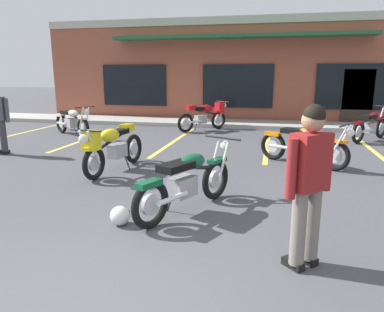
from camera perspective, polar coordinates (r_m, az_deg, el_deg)
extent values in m
plane|color=#47474C|center=(6.43, -1.22, -4.85)|extent=(80.00, 80.00, 0.00)
cube|color=#A8A59E|center=(14.05, 6.57, 5.07)|extent=(22.00, 1.80, 0.14)
cube|color=brown|center=(17.93, 8.19, 13.06)|extent=(16.43, 6.00, 4.11)
cube|color=#B2AD9E|center=(15.05, 7.42, 20.43)|extent=(16.43, 0.06, 0.30)
cube|color=black|center=(15.96, -9.01, 10.90)|extent=(2.80, 0.06, 1.70)
cube|color=black|center=(14.92, 7.13, 10.83)|extent=(2.80, 0.06, 1.70)
cube|color=black|center=(15.12, 24.14, 9.85)|extent=(2.80, 0.06, 1.70)
cube|color=#33281E|center=(15.17, 24.51, 8.30)|extent=(1.10, 0.06, 2.10)
cube|color=#235933|center=(14.56, 7.18, 18.12)|extent=(9.86, 0.90, 0.12)
cube|color=#DBCC4C|center=(13.25, -25.63, 3.13)|extent=(0.12, 4.80, 0.01)
cube|color=#DBCC4C|center=(11.79, -15.31, 2.88)|extent=(0.12, 4.80, 0.01)
cube|color=#DBCC4C|center=(10.80, -2.63, 2.44)|extent=(0.12, 4.80, 0.01)
cube|color=#DBCC4C|center=(10.43, 11.72, 1.81)|extent=(0.12, 4.80, 0.01)
cube|color=#DBCC4C|center=(10.74, 26.16, 1.06)|extent=(0.12, 4.80, 0.01)
torus|color=black|center=(4.71, -6.53, -7.56)|extent=(0.37, 0.62, 0.64)
cylinder|color=#B7B7BC|center=(4.71, -6.53, -7.56)|extent=(0.18, 0.29, 0.29)
torus|color=black|center=(5.75, 3.69, -3.68)|extent=(0.37, 0.62, 0.64)
cylinder|color=#B7B7BC|center=(5.75, 3.69, -3.68)|extent=(0.18, 0.29, 0.29)
cylinder|color=silver|center=(5.80, 3.57, -0.27)|extent=(0.18, 0.31, 0.66)
cylinder|color=silver|center=(5.70, 5.05, -0.53)|extent=(0.18, 0.31, 0.66)
cylinder|color=black|center=(5.75, 4.81, 2.85)|extent=(0.61, 0.32, 0.03)
sphere|color=silver|center=(5.84, 5.22, 1.61)|extent=(0.23, 0.23, 0.17)
cube|color=#0F4C2D|center=(5.71, 3.96, -0.70)|extent=(0.28, 0.38, 0.06)
cube|color=#9E9EA3|center=(5.12, -1.46, -4.82)|extent=(0.39, 0.46, 0.28)
cylinder|color=silver|center=(4.78, -3.04, -6.64)|extent=(0.30, 0.53, 0.07)
cylinder|color=black|center=(5.20, -0.06, -1.78)|extent=(0.47, 0.87, 0.26)
ellipsoid|color=#0F4C2D|center=(5.20, 0.08, -0.88)|extent=(0.44, 0.55, 0.22)
cube|color=black|center=(4.93, -2.53, -1.65)|extent=(0.48, 0.59, 0.10)
cube|color=#0F4C2D|center=(4.60, -6.79, -4.36)|extent=(0.30, 0.39, 0.08)
cylinder|color=black|center=(5.27, -3.45, -7.31)|extent=(0.13, 0.08, 0.29)
torus|color=black|center=(12.90, -19.76, 4.83)|extent=(0.59, 0.43, 0.64)
cylinder|color=#B7B7BC|center=(12.90, -19.76, 4.83)|extent=(0.28, 0.20, 0.29)
torus|color=black|center=(11.62, -16.67, 4.24)|extent=(0.59, 0.43, 0.64)
cylinder|color=#B7B7BC|center=(11.62, -16.67, 4.24)|extent=(0.28, 0.20, 0.29)
cylinder|color=silver|center=(11.54, -16.13, 5.81)|extent=(0.30, 0.21, 0.66)
cylinder|color=silver|center=(11.45, -16.92, 5.72)|extent=(0.30, 0.21, 0.66)
cylinder|color=black|center=(11.39, -16.43, 7.33)|extent=(0.38, 0.58, 0.03)
sphere|color=silver|center=(11.34, -16.19, 6.61)|extent=(0.23, 0.23, 0.17)
cube|color=beige|center=(11.55, -16.66, 5.69)|extent=(0.38, 0.31, 0.06)
cube|color=#9E9EA3|center=(12.32, -18.49, 4.95)|extent=(0.47, 0.42, 0.28)
cylinder|color=silver|center=(12.59, -19.81, 4.83)|extent=(0.50, 0.35, 0.07)
cylinder|color=black|center=(12.11, -18.14, 6.00)|extent=(0.83, 0.55, 0.26)
ellipsoid|color=beige|center=(12.08, -18.12, 6.37)|extent=(0.54, 0.48, 0.22)
cube|color=black|center=(12.40, -18.89, 6.46)|extent=(0.59, 0.51, 0.10)
cube|color=beige|center=(12.88, -19.89, 6.07)|extent=(0.39, 0.33, 0.08)
cylinder|color=black|center=(12.49, -17.81, 3.89)|extent=(0.09, 0.13, 0.29)
torus|color=black|center=(11.32, 24.59, 3.39)|extent=(0.47, 0.57, 0.64)
cylinder|color=#B7B7BC|center=(11.32, 24.59, 3.39)|extent=(0.22, 0.26, 0.29)
torus|color=black|center=(12.62, 27.51, 3.97)|extent=(0.47, 0.57, 0.64)
cylinder|color=#B7B7BC|center=(12.62, 27.51, 3.97)|extent=(0.22, 0.26, 0.29)
cylinder|color=silver|center=(12.71, 27.47, 5.48)|extent=(0.23, 0.28, 0.66)
cube|color=maroon|center=(12.63, 27.72, 5.33)|extent=(0.33, 0.37, 0.06)
cube|color=#9E9EA3|center=(11.89, 26.00, 4.05)|extent=(0.44, 0.46, 0.28)
cylinder|color=silver|center=(11.50, 25.83, 3.61)|extent=(0.39, 0.48, 0.07)
cylinder|color=black|center=(12.04, 26.52, 5.25)|extent=(0.63, 0.78, 0.26)
ellipsoid|color=maroon|center=(12.05, 26.60, 5.63)|extent=(0.50, 0.54, 0.22)
cube|color=black|center=(11.72, 25.87, 5.54)|extent=(0.54, 0.58, 0.10)
cube|color=maroon|center=(11.27, 24.68, 4.79)|extent=(0.35, 0.38, 0.08)
cylinder|color=black|center=(11.94, 24.96, 2.91)|extent=(0.12, 0.10, 0.29)
torus|color=black|center=(8.56, 12.57, 1.54)|extent=(0.60, 0.42, 0.64)
cylinder|color=#B7B7BC|center=(8.56, 12.57, 1.54)|extent=(0.28, 0.20, 0.29)
torus|color=black|center=(7.93, 21.45, 0.06)|extent=(0.60, 0.42, 0.64)
cylinder|color=#B7B7BC|center=(7.93, 21.45, 0.06)|extent=(0.28, 0.20, 0.29)
cylinder|color=silver|center=(7.92, 22.56, 2.31)|extent=(0.30, 0.21, 0.66)
cylinder|color=silver|center=(7.75, 22.06, 2.14)|extent=(0.30, 0.21, 0.66)
cylinder|color=black|center=(7.76, 23.06, 4.47)|extent=(0.37, 0.58, 0.03)
sphere|color=silver|center=(7.75, 23.52, 3.37)|extent=(0.23, 0.23, 0.17)
cube|color=orange|center=(7.86, 21.90, 2.15)|extent=(0.38, 0.31, 0.06)
cube|color=#9E9EA3|center=(8.24, 16.39, 1.46)|extent=(0.47, 0.41, 0.28)
cylinder|color=silver|center=(8.30, 13.66, 1.42)|extent=(0.51, 0.35, 0.07)
cylinder|color=black|center=(8.11, 17.74, 2.92)|extent=(0.84, 0.54, 0.26)
ellipsoid|color=orange|center=(8.09, 17.91, 3.46)|extent=(0.55, 0.47, 0.22)
cube|color=black|center=(8.25, 15.67, 3.78)|extent=(0.59, 0.51, 0.10)
cube|color=orange|center=(8.53, 12.55, 3.41)|extent=(0.39, 0.32, 0.08)
cylinder|color=black|center=(8.48, 16.43, -0.03)|extent=(0.09, 0.13, 0.29)
torus|color=black|center=(12.22, -1.00, 5.17)|extent=(0.49, 0.55, 0.64)
cylinder|color=#B7B7BC|center=(12.22, -1.00, 5.17)|extent=(0.23, 0.26, 0.29)
torus|color=black|center=(13.10, 4.15, 5.66)|extent=(0.49, 0.55, 0.64)
cylinder|color=#B7B7BC|center=(13.10, 4.15, 5.66)|extent=(0.23, 0.26, 0.29)
cylinder|color=silver|center=(13.20, 4.25, 7.11)|extent=(0.25, 0.28, 0.66)
cylinder|color=silver|center=(13.06, 4.77, 7.04)|extent=(0.25, 0.28, 0.66)
cylinder|color=black|center=(13.15, 4.79, 8.48)|extent=(0.52, 0.45, 0.03)
sphere|color=silver|center=(13.22, 5.05, 7.89)|extent=(0.24, 0.24, 0.17)
cube|color=#B70F14|center=(13.09, 4.30, 6.98)|extent=(0.34, 0.36, 0.06)
cube|color=#9E9EA3|center=(12.59, 1.38, 5.76)|extent=(0.44, 0.46, 0.28)
cylinder|color=silver|center=(12.26, 0.41, 5.39)|extent=(0.41, 0.46, 0.07)
cylinder|color=black|center=(12.68, 2.10, 6.90)|extent=(0.66, 0.75, 0.26)
ellipsoid|color=#B70F14|center=(12.70, 2.25, 7.45)|extent=(0.57, 0.59, 0.26)
cube|color=#B70F14|center=(13.08, 4.35, 7.59)|extent=(0.37, 0.36, 0.36)
cube|color=black|center=(12.48, 1.02, 7.46)|extent=(0.44, 0.46, 0.10)
cube|color=#B70F14|center=(12.30, -0.09, 7.57)|extent=(0.36, 0.37, 0.16)
cylinder|color=black|center=(12.72, 0.62, 4.66)|extent=(0.12, 0.11, 0.29)
torus|color=black|center=(8.17, -9.15, 1.15)|extent=(0.20, 0.65, 0.64)
cylinder|color=#B7B7BC|center=(8.17, -9.15, 1.15)|extent=(0.10, 0.29, 0.29)
torus|color=black|center=(7.00, -15.10, -1.10)|extent=(0.20, 0.65, 0.64)
cylinder|color=#B7B7BC|center=(7.00, -15.10, -1.10)|extent=(0.10, 0.29, 0.29)
cylinder|color=silver|center=(6.80, -15.14, 1.26)|extent=(0.09, 0.33, 0.66)
cylinder|color=silver|center=(6.91, -16.35, 1.36)|extent=(0.09, 0.33, 0.66)
cylinder|color=black|center=(6.74, -16.32, 3.85)|extent=(0.66, 0.13, 0.03)
sphere|color=silver|center=(6.70, -16.66, 2.56)|extent=(0.19, 0.19, 0.17)
cube|color=yellow|center=(6.91, -15.44, 1.24)|extent=(0.19, 0.38, 0.06)
cube|color=#9E9EA3|center=(7.62, -11.60, 0.82)|extent=(0.30, 0.43, 0.28)
cylinder|color=silver|center=(8.01, -11.00, 1.14)|extent=(0.15, 0.55, 0.07)
cylinder|color=black|center=(7.41, -12.52, 2.34)|extent=(0.20, 0.94, 0.26)
ellipsoid|color=yellow|center=(7.36, -12.73, 3.20)|extent=(0.37, 0.56, 0.26)
cube|color=yellow|center=(6.87, -15.56, 2.37)|extent=(0.31, 0.28, 0.36)
cube|color=black|center=(7.64, -11.32, 3.76)|extent=(0.30, 0.43, 0.10)
cube|color=yellow|center=(7.88, -10.16, 4.38)|extent=(0.25, 0.35, 0.16)
cylinder|color=black|center=(7.64, -10.09, -1.08)|extent=(0.14, 0.04, 0.29)
cube|color=black|center=(10.14, -27.10, 0.54)|extent=(0.16, 0.26, 0.08)
cylinder|color=#38383D|center=(10.03, -27.44, 2.84)|extent=(0.18, 0.18, 0.80)
cylinder|color=#4C4C51|center=(9.89, -27.02, 6.40)|extent=(0.12, 0.12, 0.58)
cube|color=black|center=(4.04, 15.52, -15.95)|extent=(0.24, 0.24, 0.08)
cube|color=black|center=(4.17, 17.48, -15.10)|extent=(0.24, 0.24, 0.08)
cylinder|color=slate|center=(3.83, 16.34, -10.65)|extent=(0.21, 0.21, 0.80)
cylinder|color=slate|center=(3.97, 18.33, -9.93)|extent=(0.21, 0.21, 0.80)
cube|color=maroon|center=(3.70, 18.03, -0.83)|extent=(0.43, 0.42, 0.56)
cylinder|color=maroon|center=(3.53, 15.31, -1.97)|extent=(0.14, 0.14, 0.58)
cylinder|color=maroon|center=(3.90, 20.41, -0.94)|extent=(0.14, 0.14, 0.58)
sphere|color=#A07556|center=(3.63, 18.47, 5.31)|extent=(0.31, 0.31, 0.22)
sphere|color=black|center=(3.62, 18.64, 6.08)|extent=(0.30, 0.30, 0.21)
sphere|color=silver|center=(4.93, -11.23, -9.15)|extent=(0.26, 0.26, 0.26)
cube|color=black|center=(5.02, -10.74, -8.80)|extent=(0.18, 0.03, 0.09)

